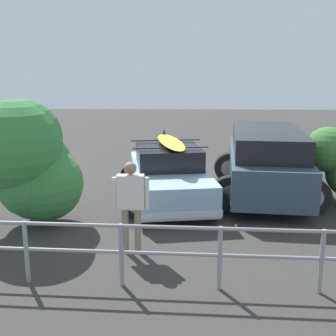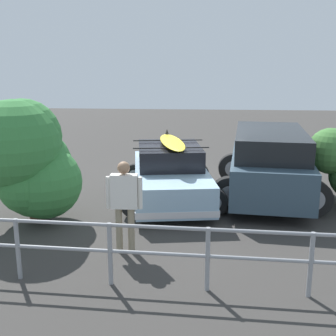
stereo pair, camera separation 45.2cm
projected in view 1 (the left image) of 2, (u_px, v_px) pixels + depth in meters
name	position (u px, v px, depth m)	size (l,w,h in m)	color
ground_plane	(195.00, 192.00, 11.21)	(44.00, 44.00, 0.02)	#383533
sedan_car	(169.00, 174.00, 10.42)	(2.74, 4.22, 1.62)	#8CADC6
suv_car	(266.00, 162.00, 10.63)	(2.90, 4.61, 1.71)	#334756
person_bystander	(131.00, 199.00, 7.34)	(0.64, 0.22, 1.65)	gray
railing_fence	(73.00, 244.00, 6.30)	(10.29, 0.50, 0.99)	gray
bush_near_left	(30.00, 165.00, 8.57)	(2.19, 2.08, 2.62)	brown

